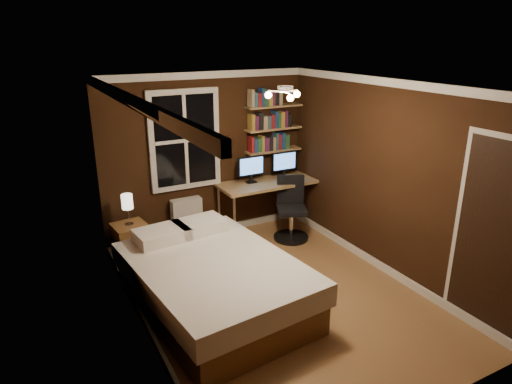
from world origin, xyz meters
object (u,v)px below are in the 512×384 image
radiator (187,220)px  monitor_left (251,169)px  bed (214,283)px  nightstand (131,243)px  desk_lamp (318,164)px  office_chair (291,216)px  desk (273,184)px  bedside_lamp (128,210)px  monitor_right (284,165)px

radiator → monitor_left: size_ratio=1.56×
bed → nightstand: bed is taller
desk_lamp → office_chair: desk_lamp is taller
radiator → desk: (1.36, -0.23, 0.42)m
nightstand → bedside_lamp: 0.49m
bedside_lamp → monitor_left: bearing=3.4°
nightstand → desk: size_ratio=0.31×
bed → bedside_lamp: bedside_lamp is taller
monitor_right → radiator: bearing=175.1°
monitor_left → monitor_right: 0.59m
bed → monitor_right: (1.97, 1.72, 0.71)m
monitor_right → office_chair: 0.85m
bed → desk: desk is taller
radiator → nightstand: bearing=-164.3°
nightstand → desk: 2.32m
nightstand → office_chair: 2.39m
monitor_right → nightstand: bearing=-177.4°
desk → office_chair: size_ratio=1.79×
monitor_left → bedside_lamp: bearing=-176.6°
bed → radiator: 1.90m
monitor_left → desk_lamp: size_ratio=0.99×
monitor_left → desk: bearing=-14.3°
bed → office_chair: size_ratio=2.46×
monitor_left → monitor_right: bearing=0.0°
bed → desk_lamp: desk_lamp is taller
nightstand → radiator: (0.91, 0.25, 0.07)m
bedside_lamp → radiator: 1.03m
monitor_right → office_chair: monitor_right is taller
radiator → desk_lamp: size_ratio=1.55×
radiator → desk: size_ratio=0.39×
monitor_left → monitor_right: same height
nightstand → radiator: size_ratio=0.80×
bedside_lamp → monitor_right: 2.54m
nightstand → monitor_right: size_ratio=1.25×
radiator → monitor_left: 1.24m
desk → monitor_left: monitor_left is taller
monitor_right → desk_lamp: (0.49, -0.24, 0.01)m
radiator → office_chair: 1.58m
monitor_left → desk_lamp: desk_lamp is taller
nightstand → desk: (2.27, 0.03, 0.49)m
monitor_left → bed: bearing=-128.6°
bedside_lamp → monitor_left: size_ratio=1.00×
bed → desk: (1.71, 1.64, 0.44)m
bed → desk: bearing=37.5°
bedside_lamp → office_chair: bedside_lamp is taller
desk_lamp → office_chair: bearing=-158.5°
radiator → office_chair: bearing=-23.5°
radiator → office_chair: office_chair is taller
nightstand → monitor_left: bearing=-3.2°
bed → monitor_left: size_ratio=5.46×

